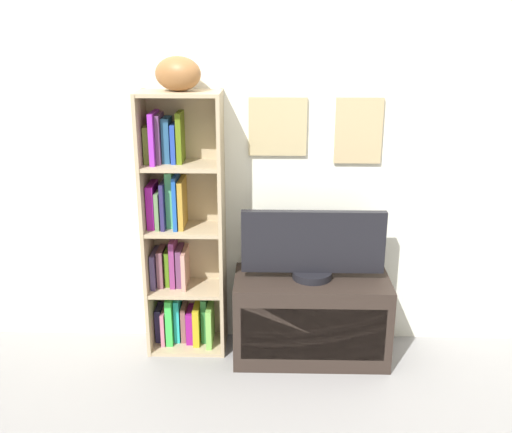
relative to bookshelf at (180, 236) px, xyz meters
The scene contains 5 objects.
back_wall 0.83m from the bookshelf, 12.88° to the left, with size 4.80×0.08×2.52m.
bookshelf is the anchor object (origin of this frame).
football 0.90m from the bookshelf, 43.58° to the right, with size 0.25×0.18×0.18m, color #925F34.
tv_stand 0.88m from the bookshelf, ahead, with size 0.86×0.42×0.48m.
television 0.76m from the bookshelf, ahead, with size 0.78×0.22×0.39m.
Camera 1 is at (-0.06, -2.09, 1.83)m, focal length 41.01 mm.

